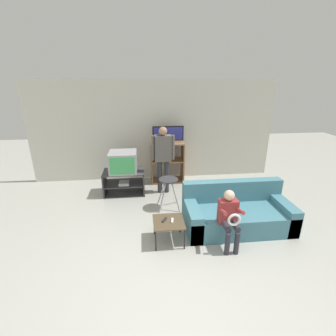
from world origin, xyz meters
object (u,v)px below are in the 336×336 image
Objects in this scene: person_standing_adult at (163,154)px; tv_stand at (124,182)px; television_flat at (168,135)px; remote_control_white at (172,220)px; television_main at (123,162)px; media_shelf at (167,162)px; snack_table at (169,223)px; remote_control_black at (164,220)px; folding_stool at (168,184)px; person_seated_child at (229,215)px; couch at (236,213)px.

tv_stand is at bearing 176.73° from person_standing_adult.
television_flat is 2.76m from remote_control_white.
television_main is 2.20m from remote_control_white.
media_shelf reaches higher than television_main.
television_flat is 0.49× the size of person_standing_adult.
person_standing_adult reaches higher than snack_table.
television_flat reaches higher than remote_control_white.
television_flat reaches higher than snack_table.
remote_control_black is (-0.34, -2.58, -0.87)m from television_flat.
television_flat is at bearing 94.97° from remote_control_white.
media_shelf is 7.40× the size of remote_control_white.
television_flat reaches higher than folding_stool.
folding_stool reaches higher than tv_stand.
tv_stand is at bearing 124.46° from remote_control_white.
television_main is 1.38m from television_flat.
media_shelf reaches higher than remote_control_white.
television_flat is 5.47× the size of remote_control_white.
television_flat reaches higher than person_seated_child.
remote_control_black and remote_control_white have the same top height.
television_flat is at bearing 84.11° from folding_stool.
television_flat is 0.78m from person_standing_adult.
television_flat is 2.70m from couch.
folding_stool is at bearing 108.19° from remote_control_black.
folding_stool is (0.97, -0.83, 0.28)m from tv_stand.
media_shelf is at bearing 76.32° from person_standing_adult.
television_main reaches higher than couch.
television_main is 2.75m from couch.
couch is 1.99× the size of person_seated_child.
media_shelf is at bearing 95.52° from remote_control_white.
snack_table is at bearing -96.12° from folding_stool.
snack_table is 0.99m from person_seated_child.
snack_table is at bearing -165.81° from couch.
couch is at bearing -37.41° from television_main.
remote_control_white is 0.15× the size of person_seated_child.
television_flat is (1.12, 0.65, 0.99)m from tv_stand.
person_standing_adult is 2.32m from person_seated_child.
television_main is 2.82m from person_seated_child.
folding_stool is 1.15m from remote_control_white.
television_main is 2.19m from snack_table.
tv_stand is at bearing 129.60° from person_seated_child.
folding_stool is 0.70× the size of person_seated_child.
tv_stand is 2.70m from couch.
remote_control_black is 0.08× the size of couch.
snack_table is at bearing -95.99° from television_flat.
television_main reaches higher than folding_stool.
remote_control_black is (-0.07, 0.04, 0.05)m from snack_table.
person_standing_adult is (0.15, 1.88, 0.57)m from remote_control_black.
remote_control_white is 0.92m from person_seated_child.
television_flat is 2.74m from remote_control_black.
media_shelf is at bearing 29.97° from television_main.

